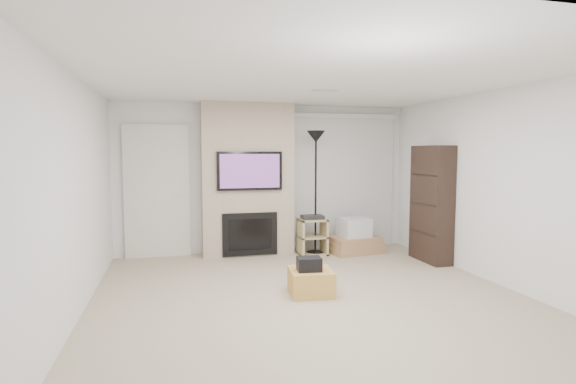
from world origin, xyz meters
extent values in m
cube|color=tan|center=(0.00, 0.00, 0.00)|extent=(5.00, 5.50, 0.00)
cube|color=white|center=(0.00, 0.00, 2.50)|extent=(5.00, 5.50, 0.00)
cube|color=white|center=(0.00, 2.75, 1.25)|extent=(5.00, 0.00, 2.50)
cube|color=white|center=(0.00, -2.75, 1.25)|extent=(5.00, 0.00, 2.50)
cube|color=white|center=(-2.50, 0.00, 1.25)|extent=(0.00, 5.50, 2.50)
cube|color=white|center=(2.50, 0.00, 1.25)|extent=(0.00, 5.50, 2.50)
cube|color=silver|center=(0.40, 0.80, 2.50)|extent=(0.35, 0.18, 0.01)
cube|color=gold|center=(0.04, 0.23, 0.15)|extent=(0.55, 0.55, 0.30)
cube|color=black|center=(0.00, 0.20, 0.38)|extent=(0.30, 0.25, 0.16)
cube|color=#B8A58E|center=(-0.35, 2.55, 1.25)|extent=(1.50, 0.40, 2.50)
cube|color=black|center=(-0.35, 2.32, 1.40)|extent=(1.05, 0.06, 0.62)
cube|color=#4F2958|center=(-0.35, 2.29, 1.40)|extent=(0.96, 0.00, 0.54)
cube|color=black|center=(-0.35, 2.34, 0.37)|extent=(0.90, 0.04, 0.70)
cube|color=black|center=(-0.35, 2.32, 0.37)|extent=(0.70, 0.02, 0.50)
cube|color=silver|center=(-1.80, 2.71, 1.07)|extent=(1.02, 0.08, 2.14)
cube|color=beige|center=(-1.80, 2.72, 1.02)|extent=(0.90, 0.05, 2.05)
cylinder|color=silver|center=(-1.46, 2.67, 1.00)|extent=(0.07, 0.06, 0.07)
cube|color=silver|center=(1.40, 2.69, 2.33)|extent=(1.98, 0.10, 0.08)
cube|color=silver|center=(1.40, 2.70, 1.15)|extent=(1.90, 0.03, 2.29)
cylinder|color=black|center=(0.75, 2.28, 0.02)|extent=(0.30, 0.30, 0.03)
cylinder|color=black|center=(0.75, 2.28, 0.98)|extent=(0.03, 0.03, 1.91)
cone|color=black|center=(0.75, 2.28, 1.95)|extent=(0.30, 0.30, 0.20)
cube|color=tan|center=(0.47, 2.23, 0.30)|extent=(0.04, 0.38, 0.60)
cube|color=tan|center=(0.88, 2.23, 0.30)|extent=(0.04, 0.38, 0.60)
cube|color=tan|center=(0.68, 2.23, 0.01)|extent=(0.45, 0.38, 0.03)
cube|color=tan|center=(0.68, 2.23, 0.30)|extent=(0.45, 0.38, 0.03)
cube|color=tan|center=(0.68, 2.23, 0.58)|extent=(0.45, 0.38, 0.03)
cube|color=black|center=(0.68, 2.23, 0.63)|extent=(0.35, 0.25, 0.06)
cube|color=tan|center=(1.42, 2.25, 0.05)|extent=(0.96, 0.78, 0.10)
cube|color=tan|center=(1.42, 2.25, 0.14)|extent=(0.91, 0.73, 0.09)
cube|color=tan|center=(1.42, 2.25, 0.22)|extent=(0.87, 0.69, 0.09)
cube|color=silver|center=(1.42, 2.25, 0.43)|extent=(0.54, 0.49, 0.32)
cube|color=black|center=(2.34, 1.36, 0.90)|extent=(0.30, 0.80, 1.80)
cube|color=black|center=(2.32, 1.36, 0.45)|extent=(0.26, 0.72, 0.02)
cube|color=black|center=(2.32, 1.36, 0.90)|extent=(0.26, 0.72, 0.02)
cube|color=black|center=(2.32, 1.36, 1.35)|extent=(0.26, 0.72, 0.02)
camera|label=1|loc=(-1.52, -4.79, 1.70)|focal=28.00mm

